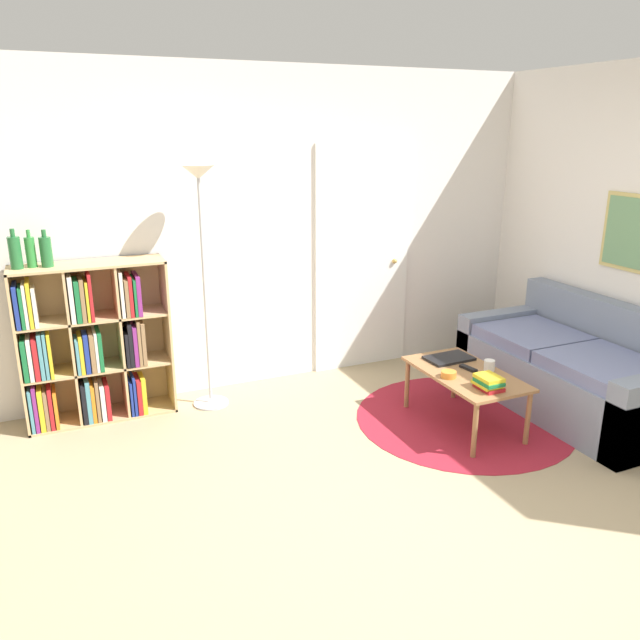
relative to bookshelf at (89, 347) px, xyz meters
The scene contains 16 objects.
ground_plane 2.81m from the bookshelf, 54.73° to the right, with size 14.00×14.00×0.00m, color tan.
wall_back 1.79m from the bookshelf, ahead, with size 7.58×0.11×2.60m.
wall_right 4.11m from the bookshelf, 14.83° to the right, with size 0.08×5.44×2.60m.
rug 2.86m from the bookshelf, 24.42° to the right, with size 1.63×1.63×0.01m.
bookshelf is the anchor object (origin of this frame).
floor_lamp 1.23m from the bookshelf, ahead, with size 0.28×0.28×1.86m.
couch 3.73m from the bookshelf, 20.69° to the right, with size 0.89×1.76×0.82m.
coffee_table 2.77m from the bookshelf, 26.37° to the right, with size 0.53×0.94×0.42m.
laptop 2.70m from the bookshelf, 20.99° to the right, with size 0.36×0.24×0.02m.
bowl 2.63m from the bookshelf, 28.67° to the right, with size 0.11×0.11×0.05m.
book_stack_on_table 2.88m from the bookshelf, 32.45° to the right, with size 0.15×0.19×0.10m.
cup 2.95m from the bookshelf, 25.54° to the right, with size 0.08×0.08×0.08m.
remote 2.80m from the bookshelf, 25.32° to the right, with size 0.07×0.15×0.02m.
bottle_left 0.84m from the bookshelf, behind, with size 0.08×0.08×0.28m.
bottle_middle 0.79m from the bookshelf, behind, with size 0.07×0.07×0.26m.
bottle_right 0.76m from the bookshelf, behind, with size 0.08×0.08×0.26m.
Camera 1 is at (-1.77, -2.41, 2.12)m, focal length 35.00 mm.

